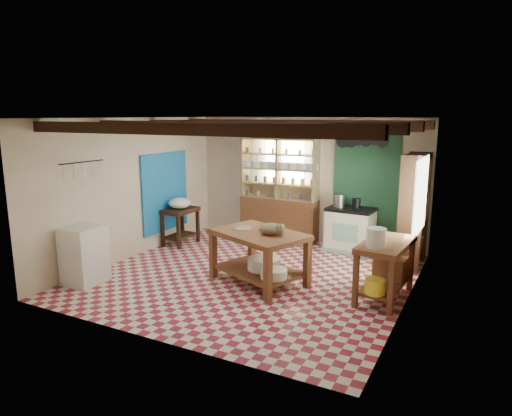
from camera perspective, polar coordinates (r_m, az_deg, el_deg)
The scene contains 30 objects.
floor at distance 7.74m, azimuth -0.63°, elevation -8.51°, with size 5.00×5.00×0.02m, color maroon.
ceiling at distance 7.27m, azimuth -0.67°, elevation 11.20°, with size 5.00×5.00×0.02m, color #46454A.
wall_back at distance 9.64m, azimuth 6.37°, elevation 3.47°, with size 5.00×0.04×2.60m, color beige.
wall_front at distance 5.37m, azimuth -13.32°, elevation -3.28°, with size 5.00×0.04×2.60m, color beige.
wall_left at distance 8.83m, azimuth -15.13°, elevation 2.39°, with size 0.04×5.00×2.60m, color beige.
wall_right at distance 6.62m, azimuth 18.82°, elevation -0.80°, with size 0.04×5.00×2.60m, color beige.
ceiling_beams at distance 7.27m, azimuth -0.67°, elevation 10.25°, with size 5.00×3.80×0.15m, color #331C12.
blue_wall_patch at distance 9.52m, azimuth -11.29°, elevation 1.99°, with size 0.04×1.40×1.60m, color #1970BC.
green_wall_patch at distance 9.25m, azimuth 13.54°, elevation 2.56°, with size 1.30×0.04×2.30m, color #205134.
window_back at distance 9.77m, azimuth 3.63°, elevation 5.98°, with size 0.90×0.02×0.80m, color beige.
window_right at distance 7.58m, azimuth 19.90°, elevation 1.40°, with size 0.02×1.30×1.20m, color beige.
utensil_rail at distance 7.89m, azimuth -20.87°, elevation 4.50°, with size 0.06×0.90×0.28m, color black.
pot_rack at distance 8.75m, azimuth 13.15°, elevation 8.21°, with size 0.86×0.12×0.36m, color black.
shelving_unit at distance 9.71m, azimuth 2.91°, elevation 2.38°, with size 1.70×0.34×2.20m, color tan.
tall_rack at distance 8.45m, azimuth 19.12°, elevation -0.31°, with size 0.40×0.86×2.00m, color #331C12.
work_table at distance 7.32m, azimuth 0.36°, elevation -6.18°, with size 1.47×0.98×0.83m, color brown.
stove at distance 9.15m, azimuth 11.70°, elevation -2.66°, with size 0.89×0.60×0.87m, color white.
prep_table at distance 9.59m, azimuth -9.43°, elevation -2.28°, with size 0.51×0.75×0.76m, color #331C12.
white_cabinet at distance 7.80m, azimuth -20.67°, elevation -5.49°, with size 0.51×0.61×0.92m, color white.
right_counter at distance 6.94m, azimuth 15.79°, elevation -7.51°, with size 0.60×1.20×0.86m, color brown.
cat at distance 7.04m, azimuth 2.02°, elevation -2.63°, with size 0.40×0.30×0.18m, color #8A7750.
steel_tray at distance 7.43m, azimuth -1.72°, elevation -2.51°, with size 0.33×0.33×0.02m, color #ADAEB5.
basin_large at distance 7.35m, azimuth 0.91°, elevation -6.97°, with size 0.51×0.51×0.18m, color white.
basin_small at distance 6.98m, azimuth 2.22°, elevation -8.14°, with size 0.41×0.41×0.14m, color white.
kettle_left at distance 9.12m, azimuth 10.36°, elevation 0.93°, with size 0.21×0.21×0.24m, color #ADAEB5.
kettle_right at distance 9.01m, azimuth 12.44°, elevation 0.58°, with size 0.16×0.16×0.20m, color black.
enamel_bowl at distance 9.48m, azimuth -9.52°, elevation 0.62°, with size 0.46×0.46×0.23m, color white.
white_bucket at distance 6.47m, azimuth 14.77°, elevation -3.62°, with size 0.27×0.27×0.27m, color white.
wicker_basket at distance 7.23m, azimuth 16.44°, elevation -7.15°, with size 0.45×0.36×0.31m, color #9C623F.
yellow_tub at distance 6.57m, azimuth 14.63°, elevation -9.47°, with size 0.28×0.28×0.21m, color yellow.
Camera 1 is at (3.42, -6.41, 2.65)m, focal length 32.00 mm.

